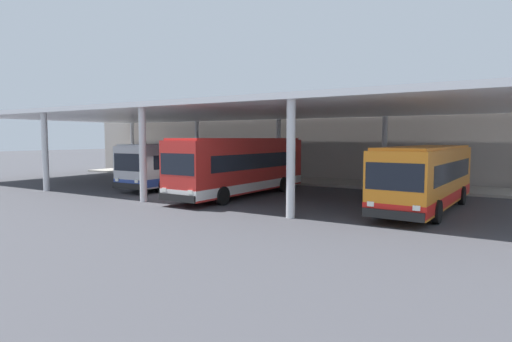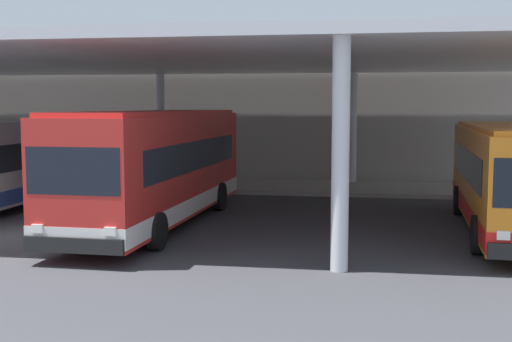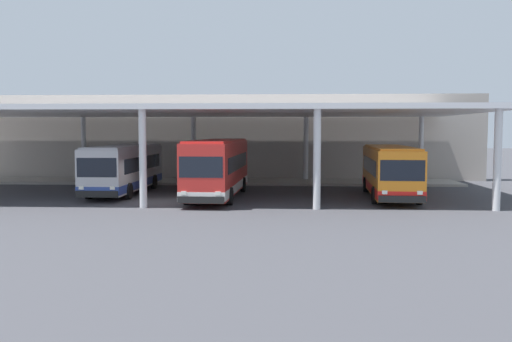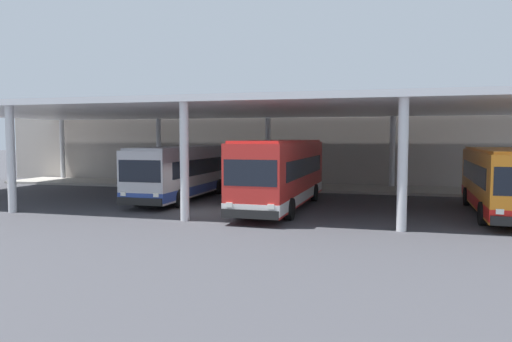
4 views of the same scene
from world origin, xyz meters
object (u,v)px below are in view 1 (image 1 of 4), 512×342
at_px(bus_second_bay, 241,166).
at_px(trash_bin, 237,170).
at_px(bus_middle_bay, 426,177).
at_px(bench_waiting, 207,169).
at_px(bus_nearest_bay, 182,164).

bearing_deg(bus_second_bay, trash_bin, 125.41).
bearing_deg(bus_middle_bay, bench_waiting, 156.57).
bearing_deg(bus_middle_bay, bus_nearest_bay, 175.27).
xyz_separation_m(bus_nearest_bay, bench_waiting, (-3.73, 7.60, -0.99)).
bearing_deg(bench_waiting, bus_middle_bay, -23.43).
bearing_deg(bus_middle_bay, trash_bin, 152.23).
relative_size(bus_second_bay, bench_waiting, 6.34).
relative_size(bus_nearest_bay, trash_bin, 10.76).
relative_size(bus_middle_bay, trash_bin, 10.88).
relative_size(bench_waiting, trash_bin, 1.84).
height_order(bus_nearest_bay, bench_waiting, bus_nearest_bay).
distance_m(bench_waiting, trash_bin, 3.27).
bearing_deg(bus_middle_bay, bus_second_bay, -177.36).
height_order(bus_nearest_bay, bus_middle_bay, same).
bearing_deg(bus_second_bay, bench_waiting, 136.96).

